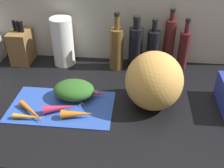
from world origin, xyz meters
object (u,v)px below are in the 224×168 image
object	(u,v)px
winter_squash	(154,81)
paper_towel_roll	(63,42)
carrot_6	(60,108)
carrot_4	(32,112)
cutting_board	(62,106)
carrot_5	(29,117)
bottle_0	(117,48)
carrot_1	(77,114)
bottle_4	(184,49)
knife_block	(22,46)
bottle_3	(169,43)
bottle_2	(153,49)
carrot_3	(94,94)
bottle_1	(136,47)
carrot_0	(73,89)
carrot_2	(74,97)

from	to	relation	value
winter_squash	paper_towel_roll	world-z (taller)	paper_towel_roll
carrot_6	carrot_4	bearing A→B (deg)	-164.42
cutting_board	carrot_4	size ratio (longest dim) A/B	2.62
carrot_6	cutting_board	bearing A→B (deg)	97.88
cutting_board	carrot_5	size ratio (longest dim) A/B	3.41
bottle_0	paper_towel_roll	bearing A→B (deg)	176.30
carrot_1	bottle_4	distance (cm)	64.19
carrot_4	knife_block	distance (cm)	48.57
bottle_3	bottle_4	xyz separation A→B (cm)	(7.40, -1.43, -2.46)
cutting_board	carrot_6	distance (cm)	4.35
cutting_board	bottle_2	bearing A→B (deg)	44.82
carrot_4	winter_squash	size ratio (longest dim) A/B	0.68
winter_squash	bottle_4	distance (cm)	36.83
cutting_board	carrot_4	world-z (taller)	carrot_4
carrot_3	bottle_0	size ratio (longest dim) A/B	0.38
knife_block	bottle_1	distance (cm)	59.61
carrot_6	carrot_3	bearing A→B (deg)	42.54
carrot_1	bottle_0	bearing A→B (deg)	74.47
carrot_5	paper_towel_roll	size ratio (longest dim) A/B	0.51
carrot_3	bottle_0	world-z (taller)	bottle_0
cutting_board	carrot_1	world-z (taller)	carrot_1
paper_towel_roll	bottle_1	xyz separation A→B (cm)	(37.09, -0.57, -0.75)
bottle_0	bottle_1	xyz separation A→B (cm)	(9.37, 1.23, 0.44)
winter_squash	bottle_4	size ratio (longest dim) A/B	0.91
carrot_1	bottle_3	world-z (taller)	bottle_3
carrot_0	carrot_6	xyz separation A→B (cm)	(-2.29, -13.35, 0.05)
carrot_5	paper_towel_roll	bearing A→B (deg)	87.02
carrot_6	bottle_1	size ratio (longest dim) A/B	0.49
carrot_2	carrot_6	distance (cm)	9.84
carrot_4	bottle_1	size ratio (longest dim) A/B	0.60
winter_squash	bottle_0	size ratio (longest dim) A/B	0.83
knife_block	bottle_0	world-z (taller)	bottle_0
bottle_0	bottle_3	xyz separation A→B (cm)	(25.87, 4.71, 1.72)
bottle_0	bottle_3	bearing A→B (deg)	10.31
carrot_4	bottle_2	world-z (taller)	bottle_2
carrot_5	knife_block	distance (cm)	51.11
bottle_1	cutting_board	bearing A→B (deg)	-128.70
carrot_4	bottle_1	xyz separation A→B (cm)	(39.28, 43.13, 9.66)
carrot_3	knife_block	distance (cm)	52.48
carrot_2	winter_squash	world-z (taller)	winter_squash
bottle_2	carrot_3	bearing A→B (deg)	-129.86
carrot_1	carrot_5	distance (cm)	18.75
carrot_0	knife_block	world-z (taller)	knife_block
carrot_0	carrot_6	distance (cm)	13.55
carrot_6	bottle_3	world-z (taller)	bottle_3
carrot_3	bottle_2	distance (cm)	40.31
winter_squash	carrot_0	bearing A→B (deg)	172.72
carrot_4	bottle_2	distance (cm)	65.73
bottle_3	winter_squash	bearing A→B (deg)	-103.42
carrot_6	winter_squash	bearing A→B (deg)	13.61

